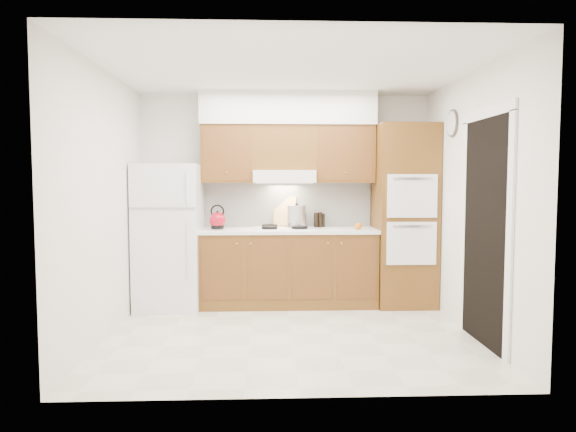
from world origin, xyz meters
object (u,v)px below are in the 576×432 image
object	(u,v)px
fridge	(169,236)
kettle	(217,220)
oven_cabinet	(404,216)
stock_pot	(297,216)

from	to	relation	value
fridge	kettle	bearing A→B (deg)	5.10
fridge	oven_cabinet	world-z (taller)	oven_cabinet
oven_cabinet	kettle	size ratio (longest dim) A/B	11.25
oven_cabinet	stock_pot	size ratio (longest dim) A/B	9.07
kettle	stock_pot	size ratio (longest dim) A/B	0.81
kettle	stock_pot	world-z (taller)	stock_pot
fridge	kettle	xyz separation A→B (m)	(0.57, 0.05, 0.19)
fridge	kettle	world-z (taller)	fridge
fridge	stock_pot	xyz separation A→B (m)	(1.53, 0.15, 0.23)
fridge	stock_pot	size ratio (longest dim) A/B	7.09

